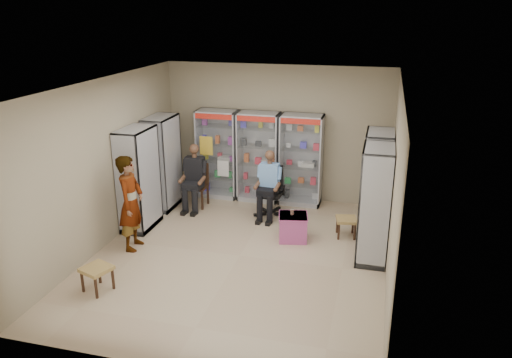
% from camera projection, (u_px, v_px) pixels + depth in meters
% --- Properties ---
extents(floor, '(6.00, 6.00, 0.00)m').
position_uv_depth(floor, '(240.00, 256.00, 8.79)').
color(floor, tan).
rests_on(floor, ground).
extents(room_shell, '(5.02, 6.02, 3.01)m').
position_uv_depth(room_shell, '(238.00, 148.00, 8.14)').
color(room_shell, tan).
rests_on(room_shell, ground).
extents(cabinet_back_left, '(0.90, 0.50, 2.00)m').
position_uv_depth(cabinet_back_left, '(218.00, 154.00, 11.26)').
color(cabinet_back_left, '#B5B8BD').
rests_on(cabinet_back_left, floor).
extents(cabinet_back_mid, '(0.90, 0.50, 2.00)m').
position_uv_depth(cabinet_back_mid, '(259.00, 157.00, 11.04)').
color(cabinet_back_mid, '#A7AAAE').
rests_on(cabinet_back_mid, floor).
extents(cabinet_back_right, '(0.90, 0.50, 2.00)m').
position_uv_depth(cabinet_back_right, '(301.00, 160.00, 10.81)').
color(cabinet_back_right, silver).
rests_on(cabinet_back_right, floor).
extents(cabinet_right_far, '(0.90, 0.50, 2.00)m').
position_uv_depth(cabinet_right_far, '(376.00, 183.00, 9.39)').
color(cabinet_right_far, silver).
rests_on(cabinet_right_far, floor).
extents(cabinet_right_near, '(0.90, 0.50, 2.00)m').
position_uv_depth(cabinet_right_near, '(375.00, 205.00, 8.39)').
color(cabinet_right_near, '#ACAEB3').
rests_on(cabinet_right_near, floor).
extents(cabinet_left_far, '(0.90, 0.50, 2.00)m').
position_uv_depth(cabinet_left_far, '(163.00, 163.00, 10.63)').
color(cabinet_left_far, silver).
rests_on(cabinet_left_far, floor).
extents(cabinet_left_near, '(0.90, 0.50, 2.00)m').
position_uv_depth(cabinet_left_near, '(139.00, 179.00, 9.63)').
color(cabinet_left_near, '#B9BCC1').
rests_on(cabinet_left_near, floor).
extents(wooden_chair, '(0.42, 0.42, 0.94)m').
position_uv_depth(wooden_chair, '(197.00, 186.00, 10.83)').
color(wooden_chair, black).
rests_on(wooden_chair, floor).
extents(seated_customer, '(0.44, 0.60, 1.34)m').
position_uv_depth(seated_customer, '(196.00, 178.00, 10.72)').
color(seated_customer, black).
rests_on(seated_customer, floor).
extents(office_chair, '(0.60, 0.60, 1.05)m').
position_uv_depth(office_chair, '(270.00, 191.00, 10.34)').
color(office_chair, black).
rests_on(office_chair, floor).
extents(seated_shopkeeper, '(0.47, 0.63, 1.34)m').
position_uv_depth(seated_shopkeeper, '(270.00, 186.00, 10.25)').
color(seated_shopkeeper, '#78A5ED').
rests_on(seated_shopkeeper, floor).
extents(pink_trunk, '(0.60, 0.58, 0.49)m').
position_uv_depth(pink_trunk, '(293.00, 227.00, 9.33)').
color(pink_trunk, '#B44895').
rests_on(pink_trunk, floor).
extents(tea_glass, '(0.07, 0.07, 0.10)m').
position_uv_depth(tea_glass, '(292.00, 212.00, 9.27)').
color(tea_glass, '#582707').
rests_on(tea_glass, pink_trunk).
extents(woven_stool_a, '(0.44, 0.44, 0.37)m').
position_uv_depth(woven_stool_a, '(346.00, 227.00, 9.47)').
color(woven_stool_a, '#996540').
rests_on(woven_stool_a, floor).
extents(woven_stool_b, '(0.51, 0.51, 0.40)m').
position_uv_depth(woven_stool_b, '(98.00, 279.00, 7.66)').
color(woven_stool_b, '#AF9449').
rests_on(woven_stool_b, floor).
extents(standing_man, '(0.48, 0.67, 1.74)m').
position_uv_depth(standing_man, '(131.00, 203.00, 8.81)').
color(standing_man, gray).
rests_on(standing_man, floor).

